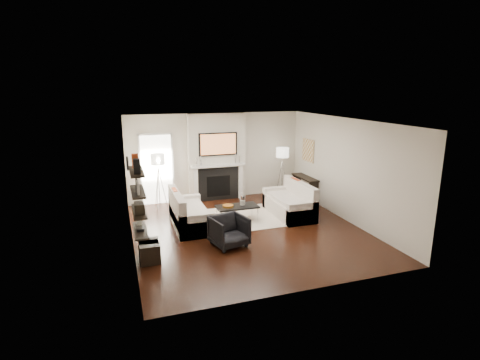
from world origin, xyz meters
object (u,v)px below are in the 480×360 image
object	(u,v)px
lamp_right_shade	(283,152)
ottoman_near	(149,250)
loveseat_right_base	(289,208)
lamp_left_shade	(158,159)
armchair	(229,230)
coffee_table	(237,207)
loveseat_left_base	(191,219)

from	to	relation	value
lamp_right_shade	ottoman_near	size ratio (longest dim) A/B	1.00
loveseat_right_base	lamp_right_shade	bearing A→B (deg)	71.58
loveseat_right_base	lamp_left_shade	bearing A→B (deg)	151.19
lamp_right_shade	lamp_left_shade	bearing A→B (deg)	178.70
armchair	lamp_right_shade	world-z (taller)	lamp_right_shade
armchair	ottoman_near	world-z (taller)	armchair
loveseat_right_base	lamp_right_shade	world-z (taller)	lamp_right_shade
armchair	lamp_left_shade	bearing A→B (deg)	95.75
coffee_table	lamp_right_shade	bearing A→B (deg)	40.00
loveseat_right_base	armchair	size ratio (longest dim) A/B	2.40
coffee_table	ottoman_near	world-z (taller)	coffee_table
armchair	loveseat_left_base	bearing A→B (deg)	98.69
loveseat_right_base	ottoman_near	xyz separation A→B (m)	(-3.94, -1.58, -0.01)
lamp_right_shade	ottoman_near	bearing A→B (deg)	-143.74
loveseat_left_base	armchair	world-z (taller)	armchair
loveseat_left_base	loveseat_right_base	xyz separation A→B (m)	(2.76, 0.03, 0.00)
lamp_left_shade	lamp_right_shade	xyz separation A→B (m)	(3.90, -0.09, 0.00)
armchair	loveseat_right_base	bearing A→B (deg)	20.61
coffee_table	lamp_left_shade	distance (m)	2.79
lamp_right_shade	coffee_table	bearing A→B (deg)	-140.00
loveseat_left_base	lamp_left_shade	bearing A→B (deg)	106.83
coffee_table	ottoman_near	bearing A→B (deg)	-147.28
loveseat_left_base	loveseat_right_base	size ratio (longest dim) A/B	1.00
loveseat_right_base	ottoman_near	size ratio (longest dim) A/B	4.50
loveseat_right_base	coffee_table	world-z (taller)	same
ottoman_near	coffee_table	bearing A→B (deg)	32.72
coffee_table	armchair	distance (m)	1.60
ottoman_near	lamp_left_shade	bearing A→B (deg)	79.68
loveseat_left_base	lamp_right_shade	size ratio (longest dim) A/B	4.50
loveseat_left_base	ottoman_near	world-z (taller)	loveseat_left_base
lamp_left_shade	ottoman_near	size ratio (longest dim) A/B	1.00
coffee_table	armchair	world-z (taller)	armchair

